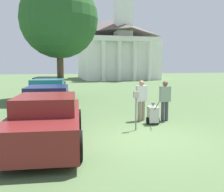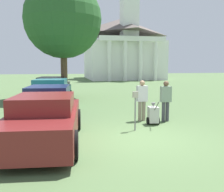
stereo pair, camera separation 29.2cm
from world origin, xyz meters
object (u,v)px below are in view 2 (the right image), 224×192
(person_worker, at_px, (142,98))
(equipment_cart, at_px, (153,114))
(parked_car_navy, at_px, (49,105))
(person_supervisor, at_px, (166,99))
(parked_car_maroon, at_px, (45,120))
(parked_car_black, at_px, (53,89))
(parked_car_teal, at_px, (52,94))
(parking_meter, at_px, (135,103))
(church, at_px, (122,45))

(person_worker, height_order, equipment_cart, person_worker)
(parked_car_navy, relative_size, person_supervisor, 2.92)
(parked_car_maroon, distance_m, parked_car_navy, 3.04)
(person_worker, bearing_deg, parked_car_black, -65.32)
(equipment_cart, bearing_deg, parked_car_teal, 134.65)
(parked_car_maroon, xyz_separation_m, person_worker, (3.70, 2.24, 0.26))
(parked_car_maroon, bearing_deg, parking_meter, 21.22)
(parking_meter, bearing_deg, parked_car_teal, 117.10)
(parked_car_navy, bearing_deg, person_worker, -6.28)
(parked_car_maroon, relative_size, church, 0.19)
(parked_car_black, distance_m, church, 27.04)
(parking_meter, bearing_deg, equipment_cart, 37.35)
(equipment_cart, bearing_deg, parked_car_black, 122.72)
(person_worker, distance_m, church, 32.82)
(parked_car_maroon, height_order, parked_car_teal, parked_car_teal)
(person_worker, bearing_deg, church, -104.67)
(parked_car_black, bearing_deg, parking_meter, -65.52)
(parked_car_teal, bearing_deg, parked_car_black, 95.95)
(parked_car_maroon, xyz_separation_m, parked_car_navy, (-0.00, 3.04, -0.01))
(parked_car_navy, distance_m, person_worker, 3.80)
(person_worker, bearing_deg, parking_meter, 61.14)
(church, bearing_deg, person_worker, -102.89)
(person_worker, bearing_deg, parked_car_navy, -14.02)
(parked_car_maroon, distance_m, person_worker, 4.34)
(parked_car_black, bearing_deg, parked_car_maroon, -84.04)
(parking_meter, bearing_deg, church, 76.45)
(parked_car_navy, bearing_deg, parked_car_teal, 95.96)
(parked_car_maroon, bearing_deg, parked_car_black, 95.96)
(parking_meter, distance_m, church, 34.36)
(person_worker, xyz_separation_m, person_supervisor, (0.90, -0.30, -0.01))
(parked_car_maroon, xyz_separation_m, parking_meter, (2.97, 0.81, 0.28))
(parked_car_navy, relative_size, parked_car_teal, 0.89)
(church, bearing_deg, equipment_cart, -102.25)
(church, bearing_deg, parked_car_teal, -111.86)
(parking_meter, bearing_deg, parked_car_maroon, -164.74)
(parked_car_maroon, distance_m, parked_car_teal, 6.62)
(parked_car_black, bearing_deg, parked_car_teal, -84.05)
(parked_car_black, relative_size, parking_meter, 3.83)
(person_worker, distance_m, person_supervisor, 0.95)
(parked_car_maroon, bearing_deg, person_supervisor, 28.83)
(parked_car_navy, distance_m, parking_meter, 3.73)
(parked_car_navy, height_order, equipment_cart, parked_car_navy)
(parked_car_navy, xyz_separation_m, parked_car_teal, (0.00, 3.57, 0.06))
(parked_car_black, bearing_deg, person_worker, -57.57)
(parking_meter, xyz_separation_m, person_worker, (0.73, 1.43, -0.02))
(parked_car_black, bearing_deg, person_supervisor, -53.29)
(parked_car_maroon, relative_size, person_supervisor, 2.92)
(parked_car_navy, height_order, parking_meter, parked_car_navy)
(parked_car_black, distance_m, equipment_cart, 9.04)
(parked_car_navy, xyz_separation_m, person_supervisor, (4.60, -1.10, 0.27))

